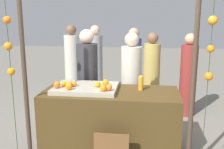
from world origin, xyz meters
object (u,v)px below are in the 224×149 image
object	(u,v)px
juice_bottle	(141,83)
vendor_left	(88,85)
vendor_right	(131,87)
stall_counter	(111,121)
orange_0	(105,83)
orange_1	(98,84)

from	to	relation	value
juice_bottle	vendor_left	bearing A→B (deg)	149.75
vendor_right	stall_counter	bearing A→B (deg)	-110.05
stall_counter	vendor_left	world-z (taller)	vendor_left
stall_counter	orange_0	size ratio (longest dim) A/B	20.14
orange_1	juice_bottle	size ratio (longest dim) A/B	0.39
vendor_left	orange_1	bearing A→B (deg)	-66.21
orange_1	vendor_left	size ratio (longest dim) A/B	0.05
orange_0	stall_counter	bearing A→B (deg)	-35.39
juice_bottle	vendor_right	bearing A→B (deg)	106.45
orange_1	vendor_right	distance (m)	0.83
juice_bottle	vendor_left	size ratio (longest dim) A/B	0.12
stall_counter	vendor_right	size ratio (longest dim) A/B	1.14
stall_counter	orange_1	bearing A→B (deg)	-169.52
orange_0	juice_bottle	distance (m)	0.48
orange_0	vendor_left	xyz separation A→B (m)	(-0.38, 0.56, -0.20)
stall_counter	vendor_right	bearing A→B (deg)	69.95
orange_1	juice_bottle	distance (m)	0.59
vendor_left	vendor_right	world-z (taller)	vendor_left
stall_counter	orange_1	size ratio (longest dim) A/B	23.03
stall_counter	vendor_left	size ratio (longest dim) A/B	1.11
orange_0	vendor_left	size ratio (longest dim) A/B	0.06
juice_bottle	vendor_left	world-z (taller)	vendor_left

